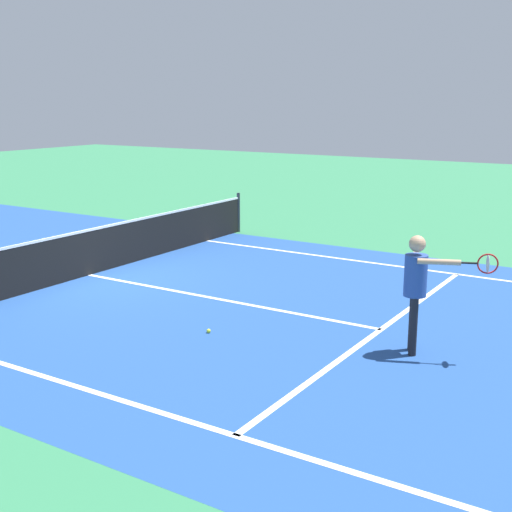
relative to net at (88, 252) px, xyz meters
name	(u,v)px	position (x,y,z in m)	size (l,w,h in m)	color
ground_plane	(89,275)	(0.00, 0.00, -0.49)	(60.00, 60.00, 0.00)	#337F51
court_surface_inbounds	(89,275)	(0.00, 0.00, -0.49)	(10.62, 24.40, 0.00)	#234C93
line_sideline_left	(202,425)	(-4.11, -5.95, -0.49)	(0.10, 11.89, 0.01)	white
line_sideline_right	(435,271)	(4.11, -5.95, -0.49)	(0.10, 11.89, 0.01)	white
line_service_near	(381,329)	(0.00, -6.40, -0.49)	(8.22, 0.10, 0.01)	white
line_center_service	(216,298)	(0.00, -3.20, -0.49)	(0.10, 6.40, 0.01)	white
net	(88,252)	(0.00, 0.00, 0.00)	(11.20, 0.09, 1.07)	#33383D
player_near	(418,281)	(-0.69, -7.18, 0.58)	(0.51, 1.21, 1.71)	black
tennis_ball_mid_court	(209,331)	(-1.57, -4.19, -0.46)	(0.07, 0.07, 0.07)	#CCE033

